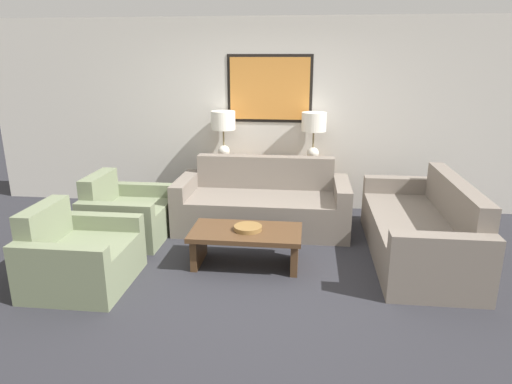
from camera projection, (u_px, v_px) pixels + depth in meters
ground_plane at (249, 276)px, 4.61m from camera, size 20.00×20.00×0.00m
back_wall at (270, 115)px, 6.45m from camera, size 8.21×0.12×2.65m
console_table at (268, 185)px, 6.48m from camera, size 1.67×0.36×0.74m
table_lamp_left at (223, 125)px, 6.31m from camera, size 0.33×0.33×0.67m
table_lamp_right at (314, 127)px, 6.17m from camera, size 0.33×0.33×0.67m
couch_by_back_wall at (263, 206)px, 5.83m from camera, size 2.16×0.93×0.87m
couch_by_side at (421, 231)px, 4.98m from camera, size 0.93×2.16×0.87m
coffee_table at (246, 239)px, 4.78m from camera, size 1.15×0.62×0.39m
decorative_bowl at (248, 228)px, 4.75m from camera, size 0.29×0.29×0.05m
armchair_near_back_wall at (127, 216)px, 5.52m from camera, size 0.89×0.98×0.79m
armchair_near_camera at (80, 257)px, 4.39m from camera, size 0.89×0.98×0.79m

